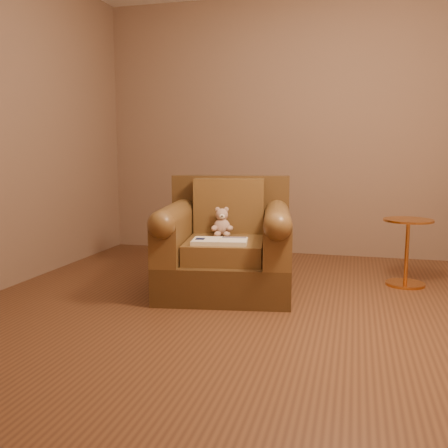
# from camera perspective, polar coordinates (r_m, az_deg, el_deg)

# --- Properties ---
(floor) EXTENTS (4.00, 4.00, 0.00)m
(floor) POSITION_cam_1_polar(r_m,az_deg,el_deg) (3.60, 2.90, -9.42)
(floor) COLOR brown
(floor) RESTS_ON ground
(room) EXTENTS (4.02, 4.02, 2.71)m
(room) POSITION_cam_1_polar(r_m,az_deg,el_deg) (3.49, 3.11, 18.54)
(room) COLOR #80634F
(room) RESTS_ON ground
(armchair) EXTENTS (1.13, 1.09, 0.89)m
(armchair) POSITION_cam_1_polar(r_m,az_deg,el_deg) (3.93, 0.25, -2.71)
(armchair) COLOR #493218
(armchair) RESTS_ON floor
(teddy_bear) EXTENTS (0.17, 0.20, 0.23)m
(teddy_bear) POSITION_cam_1_polar(r_m,az_deg,el_deg) (3.99, -0.24, -0.08)
(teddy_bear) COLOR tan
(teddy_bear) RESTS_ON armchair
(guidebook) EXTENTS (0.43, 0.30, 0.03)m
(guidebook) POSITION_cam_1_polar(r_m,az_deg,el_deg) (3.65, -0.49, -1.99)
(guidebook) COLOR beige
(guidebook) RESTS_ON armchair
(side_table) EXTENTS (0.39, 0.39, 0.55)m
(side_table) POSITION_cam_1_polar(r_m,az_deg,el_deg) (4.35, 20.17, -2.81)
(side_table) COLOR #DB8D3C
(side_table) RESTS_ON floor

